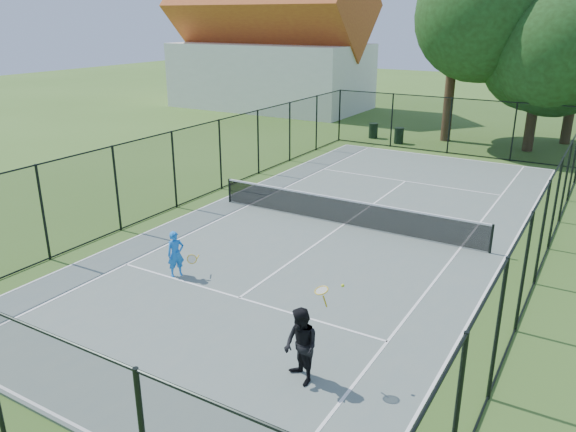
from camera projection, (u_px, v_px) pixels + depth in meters
The scene contains 11 objects.
ground at pixel (344, 226), 19.89m from camera, with size 120.00×120.00×0.00m, color #3F6422.
tennis_court at pixel (344, 225), 19.88m from camera, with size 11.00×24.00×0.06m, color slate.
tennis_net at pixel (345, 211), 19.70m from camera, with size 10.08×0.08×0.95m.
fence at pixel (345, 185), 19.39m from camera, with size 13.10×26.10×3.00m.
tree_near_left at pixel (456, 27), 31.40m from camera, with size 8.04×8.04×10.49m.
tree_near_mid at pixel (541, 55), 29.29m from camera, with size 6.36×6.36×8.32m.
building at pixel (270, 44), 44.22m from camera, with size 15.30×8.15×11.87m.
trash_bin_left at pixel (373, 131), 34.11m from camera, with size 0.58×0.58×0.90m.
trash_bin_right at pixel (399, 135), 32.65m from camera, with size 0.58×0.58×0.92m.
player_blue at pixel (176, 254), 15.74m from camera, with size 0.85×0.58×1.33m.
player_black at pixel (301, 346), 11.08m from camera, with size 1.07×1.19×2.02m.
Camera 1 is at (7.79, -17.02, 7.02)m, focal length 35.00 mm.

